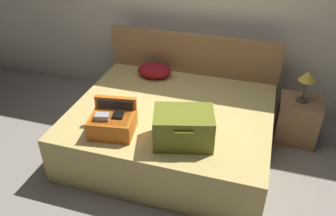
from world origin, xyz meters
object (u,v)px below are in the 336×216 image
object	(u,v)px
bed	(171,130)
hard_case_medium	(113,122)
hard_case_large	(183,127)
pillow_near_headboard	(155,70)
table_lamp	(308,78)
nightstand	(297,120)

from	to	relation	value
bed	hard_case_medium	xyz separation A→B (m)	(-0.42, -0.53, 0.37)
hard_case_large	pillow_near_headboard	size ratio (longest dim) A/B	1.46
bed	hard_case_large	world-z (taller)	hard_case_large
bed	hard_case_medium	distance (m)	0.77
hard_case_large	hard_case_medium	world-z (taller)	hard_case_large
pillow_near_headboard	table_lamp	distance (m)	1.72
hard_case_large	pillow_near_headboard	distance (m)	1.31
nightstand	table_lamp	world-z (taller)	table_lamp
pillow_near_headboard	table_lamp	size ratio (longest dim) A/B	1.17
bed	table_lamp	distance (m)	1.53
table_lamp	bed	bearing A→B (deg)	-155.08
bed	hard_case_large	distance (m)	0.68
nightstand	table_lamp	xyz separation A→B (m)	(0.00, 0.00, 0.54)
bed	table_lamp	world-z (taller)	table_lamp
bed	pillow_near_headboard	xyz separation A→B (m)	(-0.41, 0.65, 0.34)
table_lamp	nightstand	bearing A→B (deg)	0.00
nightstand	table_lamp	size ratio (longest dim) A/B	1.45
hard_case_medium	pillow_near_headboard	xyz separation A→B (m)	(0.01, 1.18, -0.03)
hard_case_medium	pillow_near_headboard	distance (m)	1.18
pillow_near_headboard	nightstand	bearing A→B (deg)	-1.64
bed	nightstand	distance (m)	1.44
hard_case_medium	hard_case_large	bearing A→B (deg)	-4.00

